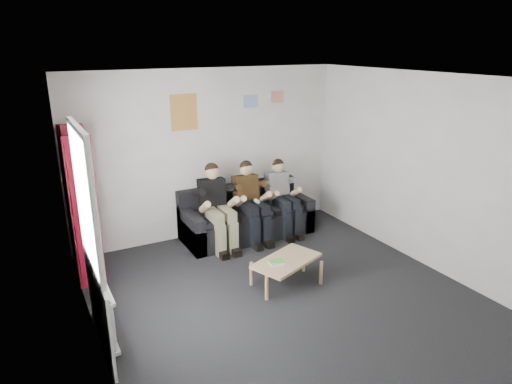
# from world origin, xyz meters

# --- Properties ---
(room_shell) EXTENTS (5.00, 5.00, 5.00)m
(room_shell) POSITION_xyz_m (0.00, 0.00, 1.35)
(room_shell) COLOR black
(room_shell) RESTS_ON ground
(sofa) EXTENTS (2.12, 0.87, 0.82)m
(sofa) POSITION_xyz_m (0.45, 2.10, 0.29)
(sofa) COLOR black
(sofa) RESTS_ON ground
(bookshelf) EXTENTS (0.30, 0.91, 2.02)m
(bookshelf) POSITION_xyz_m (-2.07, 1.98, 1.01)
(bookshelf) COLOR maroon
(bookshelf) RESTS_ON ground
(coffee_table) EXTENTS (0.92, 0.51, 0.37)m
(coffee_table) POSITION_xyz_m (0.17, 0.38, 0.32)
(coffee_table) COLOR tan
(coffee_table) RESTS_ON ground
(game_cases) EXTENTS (0.21, 0.17, 0.03)m
(game_cases) POSITION_xyz_m (-0.00, 0.34, 0.38)
(game_cases) COLOR silver
(game_cases) RESTS_ON coffee_table
(person_left) EXTENTS (0.41, 0.87, 1.32)m
(person_left) POSITION_xyz_m (-0.14, 1.90, 0.65)
(person_left) COLOR black
(person_left) RESTS_ON sofa
(person_middle) EXTENTS (0.39, 0.84, 1.28)m
(person_middle) POSITION_xyz_m (0.45, 1.90, 0.64)
(person_middle) COLOR #543B1C
(person_middle) RESTS_ON sofa
(person_right) EXTENTS (0.37, 0.79, 1.24)m
(person_right) POSITION_xyz_m (1.04, 1.91, 0.62)
(person_right) COLOR silver
(person_right) RESTS_ON sofa
(radiator) EXTENTS (0.10, 0.64, 0.60)m
(radiator) POSITION_xyz_m (-2.15, 0.20, 0.35)
(radiator) COLOR white
(radiator) RESTS_ON ground
(window) EXTENTS (0.05, 1.30, 2.36)m
(window) POSITION_xyz_m (-2.22, 0.20, 1.03)
(window) COLOR white
(window) RESTS_ON room_shell
(poster_large) EXTENTS (0.42, 0.01, 0.55)m
(poster_large) POSITION_xyz_m (-0.40, 2.49, 2.05)
(poster_large) COLOR gold
(poster_large) RESTS_ON room_shell
(poster_blue) EXTENTS (0.25, 0.01, 0.20)m
(poster_blue) POSITION_xyz_m (0.75, 2.49, 2.15)
(poster_blue) COLOR #456EED
(poster_blue) RESTS_ON room_shell
(poster_pink) EXTENTS (0.22, 0.01, 0.18)m
(poster_pink) POSITION_xyz_m (1.25, 2.49, 2.20)
(poster_pink) COLOR #BF3B99
(poster_pink) RESTS_ON room_shell
(poster_sign) EXTENTS (0.20, 0.01, 0.14)m
(poster_sign) POSITION_xyz_m (-1.00, 2.49, 2.25)
(poster_sign) COLOR white
(poster_sign) RESTS_ON room_shell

